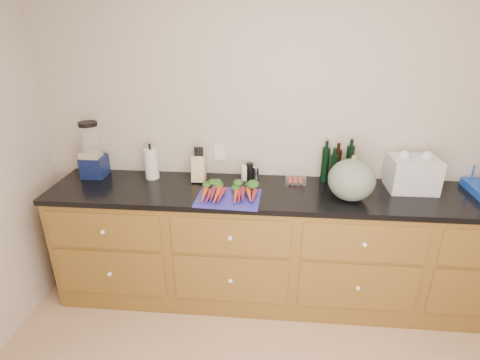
# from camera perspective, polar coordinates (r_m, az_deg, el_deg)

# --- Properties ---
(wall_back) EXTENTS (4.10, 0.05, 2.60)m
(wall_back) POSITION_cam_1_polar(r_m,az_deg,el_deg) (2.93, 8.63, 7.35)
(wall_back) COLOR beige
(wall_back) RESTS_ON ground
(cabinets) EXTENTS (3.60, 0.64, 0.90)m
(cabinets) POSITION_cam_1_polar(r_m,az_deg,el_deg) (2.98, 7.97, -10.33)
(cabinets) COLOR brown
(cabinets) RESTS_ON ground
(countertop) EXTENTS (3.64, 0.62, 0.04)m
(countertop) POSITION_cam_1_polar(r_m,az_deg,el_deg) (2.76, 8.50, -2.14)
(countertop) COLOR black
(countertop) RESTS_ON cabinets
(cutting_board) EXTENTS (0.45, 0.35, 0.01)m
(cutting_board) POSITION_cam_1_polar(r_m,az_deg,el_deg) (2.61, -1.76, -2.76)
(cutting_board) COLOR #2B27A2
(cutting_board) RESTS_ON countertop
(carrots) EXTENTS (0.41, 0.30, 0.06)m
(carrots) POSITION_cam_1_polar(r_m,az_deg,el_deg) (2.64, -1.66, -1.73)
(carrots) COLOR #D24518
(carrots) RESTS_ON cutting_board
(squash) EXTENTS (0.32, 0.32, 0.29)m
(squash) POSITION_cam_1_polar(r_m,az_deg,el_deg) (2.66, 16.64, 0.02)
(squash) COLOR #536252
(squash) RESTS_ON countertop
(blender_appliance) EXTENTS (0.17, 0.17, 0.44)m
(blender_appliance) POSITION_cam_1_polar(r_m,az_deg,el_deg) (3.14, -21.58, 3.83)
(blender_appliance) COLOR #0E1843
(blender_appliance) RESTS_ON countertop
(paper_towel) EXTENTS (0.11, 0.11, 0.24)m
(paper_towel) POSITION_cam_1_polar(r_m,az_deg,el_deg) (2.99, -13.35, 2.43)
(paper_towel) COLOR silver
(paper_towel) RESTS_ON countertop
(knife_block) EXTENTS (0.10, 0.10, 0.20)m
(knife_block) POSITION_cam_1_polar(r_m,az_deg,el_deg) (2.88, -6.29, 1.74)
(knife_block) COLOR tan
(knife_block) RESTS_ON countertop
(grinder_salt) EXTENTS (0.05, 0.05, 0.12)m
(grinder_salt) POSITION_cam_1_polar(r_m,az_deg,el_deg) (2.89, 0.70, 1.10)
(grinder_salt) COLOR white
(grinder_salt) RESTS_ON countertop
(grinder_pepper) EXTENTS (0.06, 0.06, 0.14)m
(grinder_pepper) POSITION_cam_1_polar(r_m,az_deg,el_deg) (2.88, 1.47, 1.25)
(grinder_pepper) COLOR black
(grinder_pepper) RESTS_ON countertop
(canister_chrome) EXTENTS (0.05, 0.05, 0.11)m
(canister_chrome) POSITION_cam_1_polar(r_m,az_deg,el_deg) (2.89, 2.45, 0.94)
(canister_chrome) COLOR silver
(canister_chrome) RESTS_ON countertop
(tomato_box) EXTENTS (0.15, 0.12, 0.07)m
(tomato_box) POSITION_cam_1_polar(r_m,az_deg,el_deg) (2.89, 8.45, 0.31)
(tomato_box) COLOR white
(tomato_box) RESTS_ON countertop
(bottles) EXTENTS (0.24, 0.12, 0.29)m
(bottles) POSITION_cam_1_polar(r_m,az_deg,el_deg) (2.93, 14.45, 2.11)
(bottles) COLOR black
(bottles) RESTS_ON countertop
(grocery_bag) EXTENTS (0.33, 0.27, 0.24)m
(grocery_bag) POSITION_cam_1_polar(r_m,az_deg,el_deg) (2.99, 24.77, 0.87)
(grocery_bag) COLOR silver
(grocery_bag) RESTS_ON countertop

